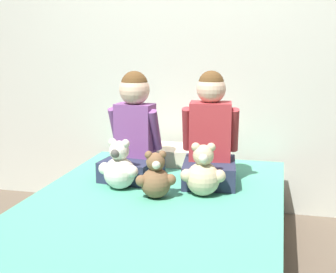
{
  "coord_description": "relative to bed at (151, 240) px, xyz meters",
  "views": [
    {
      "loc": [
        0.63,
        -2.22,
        1.25
      ],
      "look_at": [
        0.0,
        0.38,
        0.69
      ],
      "focal_mm": 50.0,
      "sensor_mm": 36.0,
      "label": 1
    }
  ],
  "objects": [
    {
      "name": "wall_behind_bed",
      "position": [
        0.0,
        1.14,
        1.05
      ],
      "size": [
        8.0,
        0.06,
        2.5
      ],
      "color": "beige",
      "rests_on": "ground_plane"
    },
    {
      "name": "teddy_bear_held_by_right_child",
      "position": [
        0.24,
        0.2,
        0.33
      ],
      "size": [
        0.24,
        0.19,
        0.29
      ],
      "rotation": [
        0.0,
        0.0,
        0.17
      ],
      "color": "#D1B78E",
      "rests_on": "bed"
    },
    {
      "name": "teddy_bear_held_by_left_child",
      "position": [
        -0.24,
        0.2,
        0.33
      ],
      "size": [
        0.24,
        0.18,
        0.29
      ],
      "rotation": [
        0.0,
        0.0,
        -0.13
      ],
      "color": "silver",
      "rests_on": "bed"
    },
    {
      "name": "pillow_at_headboard",
      "position": [
        0.0,
        0.84,
        0.26
      ],
      "size": [
        0.59,
        0.31,
        0.11
      ],
      "color": "beige",
      "rests_on": "bed"
    },
    {
      "name": "child_on_left",
      "position": [
        -0.24,
        0.46,
        0.49
      ],
      "size": [
        0.34,
        0.4,
        0.65
      ],
      "rotation": [
        0.0,
        0.0,
        -0.11
      ],
      "color": "#282D47",
      "rests_on": "bed"
    },
    {
      "name": "teddy_bear_between_children",
      "position": [
        0.0,
        0.1,
        0.31
      ],
      "size": [
        0.21,
        0.16,
        0.26
      ],
      "rotation": [
        0.0,
        0.0,
        0.35
      ],
      "color": "brown",
      "rests_on": "bed"
    },
    {
      "name": "bed",
      "position": [
        0.0,
        0.0,
        0.0
      ],
      "size": [
        1.36,
        2.05,
        0.41
      ],
      "color": "brown",
      "rests_on": "ground_plane"
    },
    {
      "name": "child_on_right",
      "position": [
        0.24,
        0.46,
        0.48
      ],
      "size": [
        0.35,
        0.41,
        0.66
      ],
      "rotation": [
        0.0,
        0.0,
        0.12
      ],
      "color": "#282D47",
      "rests_on": "bed"
    }
  ]
}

